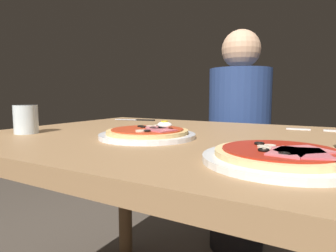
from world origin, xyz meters
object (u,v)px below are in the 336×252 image
at_px(knife, 138,120).
at_px(dining_table, 193,170).
at_px(pizza_across_left, 280,157).
at_px(fork, 308,130).
at_px(water_glass_far, 26,121).
at_px(pizza_foreground, 148,133).
at_px(diner_person, 238,148).

bearing_deg(knife, dining_table, -36.83).
relative_size(pizza_across_left, fork, 1.69).
bearing_deg(dining_table, fork, 47.43).
height_order(pizza_across_left, fork, pizza_across_left).
bearing_deg(water_glass_far, pizza_foreground, 16.34).
distance_m(pizza_across_left, knife, 0.90).
bearing_deg(pizza_foreground, fork, 47.60).
xyz_separation_m(pizza_across_left, diner_person, (-0.35, 0.98, -0.18)).
height_order(dining_table, diner_person, diner_person).
relative_size(fork, diner_person, 0.13).
xyz_separation_m(dining_table, water_glass_far, (-0.47, -0.21, 0.14)).
relative_size(dining_table, pizza_foreground, 4.70).
bearing_deg(diner_person, knife, 49.23).
height_order(pizza_foreground, fork, pizza_foreground).
bearing_deg(knife, fork, -1.42).
bearing_deg(pizza_across_left, fork, 89.02).
relative_size(water_glass_far, fork, 0.55).
relative_size(dining_table, water_glass_far, 14.31).
height_order(water_glass_far, diner_person, diner_person).
distance_m(water_glass_far, fork, 0.91).
bearing_deg(diner_person, fork, 129.06).
distance_m(fork, knife, 0.72).
relative_size(dining_table, knife, 6.44).
xyz_separation_m(dining_table, diner_person, (-0.07, 0.74, -0.06)).
bearing_deg(fork, pizza_across_left, -90.98).
xyz_separation_m(fork, diner_person, (-0.35, 0.44, -0.17)).
bearing_deg(water_glass_far, diner_person, 67.56).
bearing_deg(knife, pizza_foreground, -51.09).
bearing_deg(knife, diner_person, 49.23).
relative_size(knife, diner_person, 0.16).
distance_m(pizza_foreground, diner_person, 0.86).
bearing_deg(pizza_across_left, diner_person, 109.47).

